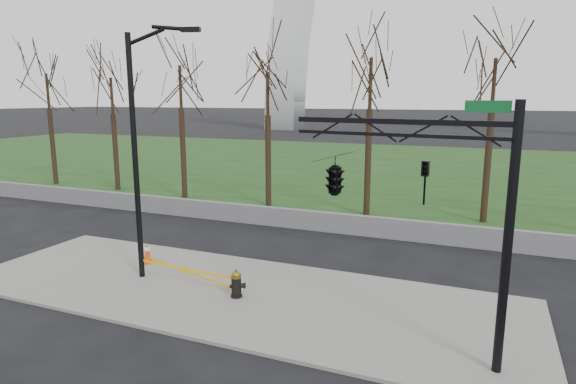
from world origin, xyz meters
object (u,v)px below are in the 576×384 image
at_px(fire_hydrant, 237,284).
at_px(traffic_cone, 147,253).
at_px(traffic_signal_mast, 364,178).
at_px(street_light, 141,140).

relative_size(fire_hydrant, traffic_cone, 1.19).
distance_m(fire_hydrant, traffic_signal_mast, 5.51).
bearing_deg(traffic_signal_mast, street_light, 178.41).
bearing_deg(traffic_cone, traffic_signal_mast, -15.72).
bearing_deg(traffic_signal_mast, traffic_cone, 172.17).
bearing_deg(traffic_cone, fire_hydrant, -18.23).
bearing_deg(fire_hydrant, traffic_signal_mast, -33.31).
height_order(fire_hydrant, street_light, street_light).
bearing_deg(traffic_cone, street_light, -50.31).
bearing_deg(traffic_signal_mast, fire_hydrant, 175.06).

